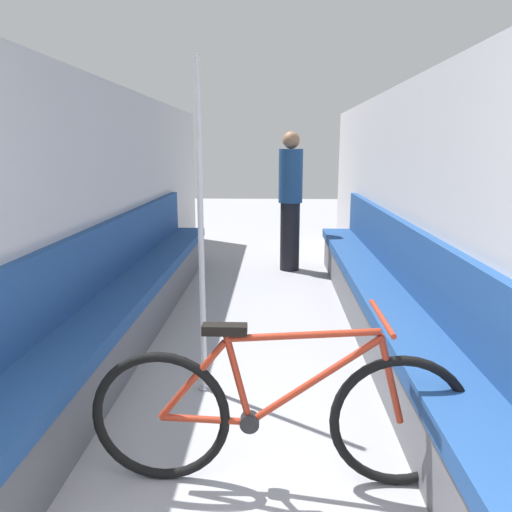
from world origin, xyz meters
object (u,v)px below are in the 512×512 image
bench_seat_row_left (130,298)px  bench_seat_row_right (383,301)px  bicycle (279,414)px  passenger_standing (290,200)px  grab_pole_near (201,238)px

bench_seat_row_left → bench_seat_row_right: 2.08m
bicycle → bench_seat_row_left: bearing=131.1°
bicycle → passenger_standing: passenger_standing is taller
bicycle → grab_pole_near: 1.22m
bench_seat_row_left → bicycle: (1.22, -1.84, 0.03)m
bench_seat_row_left → passenger_standing: passenger_standing is taller
bench_seat_row_left → passenger_standing: (1.39, 2.37, 0.58)m
bench_seat_row_left → passenger_standing: bearing=59.6°
bicycle → passenger_standing: bearing=95.3°
bench_seat_row_right → bicycle: 2.03m
bench_seat_row_left → grab_pole_near: size_ratio=2.63×
bench_seat_row_left → grab_pole_near: bearing=-51.4°
bench_seat_row_right → passenger_standing: size_ratio=3.12×
bench_seat_row_left → bicycle: size_ratio=3.11×
grab_pole_near → bicycle: bearing=-62.3°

